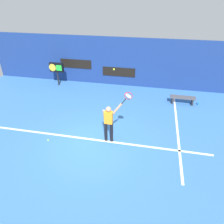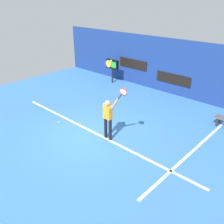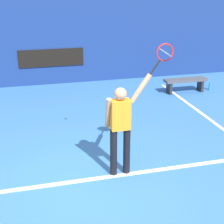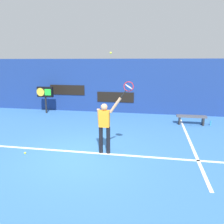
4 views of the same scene
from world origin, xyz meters
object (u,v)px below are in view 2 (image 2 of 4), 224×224
tennis_player (108,117)px  tennis_racket (123,92)px  spare_ball (59,122)px  tennis_ball (111,61)px  scoreboard_clock (112,65)px

tennis_player → tennis_racket: 1.43m
tennis_player → tennis_racket: (0.75, -0.00, 1.22)m
tennis_player → spare_ball: tennis_player is taller
tennis_racket → tennis_ball: bearing=-176.8°
tennis_player → tennis_ball: (0.21, -0.03, 2.26)m
tennis_racket → tennis_ball: (-0.54, -0.03, 1.04)m
tennis_racket → spare_ball: tennis_racket is taller
tennis_racket → scoreboard_clock: (-5.49, 5.34, -1.03)m
tennis_racket → scoreboard_clock: size_ratio=0.38×
tennis_ball → scoreboard_clock: tennis_ball is taller
tennis_ball → spare_ball: bearing=-169.4°
tennis_player → scoreboard_clock: size_ratio=1.23×
scoreboard_clock → spare_ball: (2.14, -5.90, -1.17)m
tennis_player → tennis_ball: bearing=-9.1°
tennis_player → scoreboard_clock: (-4.74, 5.34, 0.19)m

